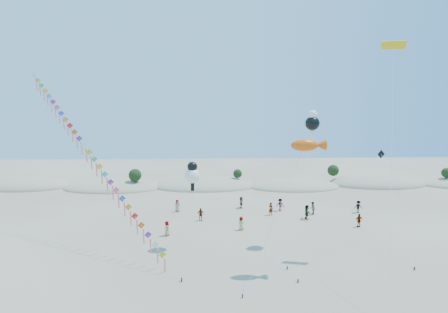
# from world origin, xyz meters

# --- Properties ---
(dune_ridge) EXTENTS (145.30, 11.49, 5.57)m
(dune_ridge) POSITION_xyz_m (1.06, 45.14, 0.11)
(dune_ridge) COLOR gray
(dune_ridge) RESTS_ON ground
(kite_train) EXTENTS (20.33, 19.94, 19.17)m
(kite_train) POSITION_xyz_m (-12.19, 19.23, 9.80)
(kite_train) COLOR #3F2D1E
(kite_train) RESTS_ON ground
(fish_kite) EXTENTS (7.66, 5.64, 11.69)m
(fish_kite) POSITION_xyz_m (9.35, 10.82, 11.13)
(fish_kite) COLOR #3F2D1E
(fish_kite) RESTS_ON ground
(cartoon_kite_low) EXTENTS (9.47, 6.91, 8.90)m
(cartoon_kite_low) POSITION_xyz_m (-0.91, 16.62, 7.63)
(cartoon_kite_low) COLOR #3F2D1E
(cartoon_kite_low) RESTS_ON ground
(cartoon_kite_high) EXTENTS (4.49, 10.30, 14.08)m
(cartoon_kite_high) POSITION_xyz_m (11.52, 17.52, 12.85)
(cartoon_kite_high) COLOR #3F2D1E
(cartoon_kite_high) RESTS_ON ground
(parafoil_kite) EXTENTS (7.15, 14.35, 20.65)m
(parafoil_kite) POSITION_xyz_m (18.23, 14.65, 19.79)
(parafoil_kite) COLOR #3F2D1E
(parafoil_kite) RESTS_ON ground
(dark_kite) EXTENTS (4.20, 15.43, 8.96)m
(dark_kite) POSITION_xyz_m (21.69, 21.21, 6.25)
(dark_kite) COLOR #3F2D1E
(dark_kite) RESTS_ON ground
(beachgoers) EXTENTS (26.02, 12.15, 1.86)m
(beachgoers) POSITION_xyz_m (9.32, 26.26, 0.86)
(beachgoers) COLOR slate
(beachgoers) RESTS_ON ground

